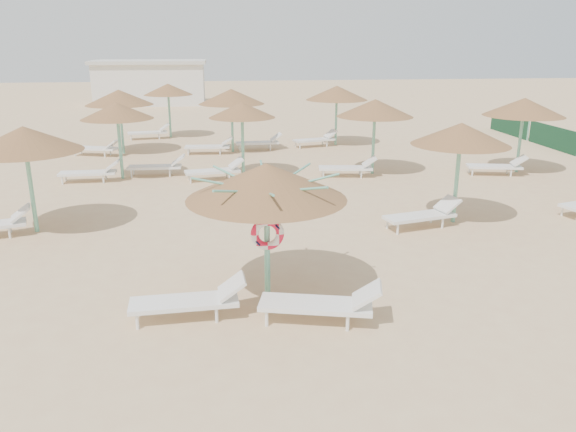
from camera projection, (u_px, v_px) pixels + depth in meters
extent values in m
plane|color=tan|center=(276.00, 301.00, 10.59)|extent=(120.00, 120.00, 0.00)
cylinder|color=#6CBC9E|center=(267.00, 244.00, 10.39)|extent=(0.11, 0.11, 2.19)
cone|color=#92613A|center=(266.00, 181.00, 10.03)|extent=(2.92, 2.92, 0.66)
cylinder|color=#6CBC9E|center=(267.00, 195.00, 10.11)|extent=(0.20, 0.20, 0.12)
cylinder|color=#6CBC9E|center=(303.00, 183.00, 10.12)|extent=(1.32, 0.04, 0.34)
cylinder|color=#6CBC9E|center=(289.00, 177.00, 10.55)|extent=(0.96, 0.96, 0.34)
cylinder|color=#6CBC9E|center=(263.00, 175.00, 10.68)|extent=(0.04, 1.32, 0.34)
cylinder|color=#6CBC9E|center=(239.00, 179.00, 10.44)|extent=(0.96, 0.96, 0.34)
cylinder|color=#6CBC9E|center=(229.00, 185.00, 9.97)|extent=(1.32, 0.04, 0.34)
cylinder|color=#6CBC9E|center=(241.00, 192.00, 9.54)|extent=(0.96, 0.96, 0.34)
cylinder|color=#6CBC9E|center=(270.00, 194.00, 9.41)|extent=(0.04, 1.32, 0.34)
cylinder|color=#6CBC9E|center=(296.00, 190.00, 9.65)|extent=(0.96, 0.96, 0.34)
torus|color=red|center=(267.00, 234.00, 10.23)|extent=(0.62, 0.15, 0.62)
cylinder|color=white|center=(137.00, 322.00, 9.50)|extent=(0.06, 0.06, 0.28)
cylinder|color=white|center=(139.00, 309.00, 9.97)|extent=(0.06, 0.06, 0.28)
cylinder|color=white|center=(217.00, 315.00, 9.73)|extent=(0.06, 0.06, 0.28)
cylinder|color=white|center=(215.00, 303.00, 10.19)|extent=(0.06, 0.06, 0.28)
cube|color=white|center=(184.00, 302.00, 9.81)|extent=(1.91, 0.72, 0.08)
cube|color=white|center=(232.00, 286.00, 9.88)|extent=(0.51, 0.62, 0.36)
cylinder|color=white|center=(267.00, 319.00, 9.60)|extent=(0.06, 0.06, 0.29)
cylinder|color=white|center=(271.00, 305.00, 10.09)|extent=(0.06, 0.06, 0.29)
cylinder|color=white|center=(348.00, 323.00, 9.45)|extent=(0.06, 0.06, 0.29)
cylinder|color=white|center=(348.00, 309.00, 9.93)|extent=(0.06, 0.06, 0.29)
cube|color=white|center=(316.00, 305.00, 9.70)|extent=(2.04, 1.08, 0.08)
cube|color=white|center=(367.00, 294.00, 9.53)|extent=(0.63, 0.72, 0.37)
cylinder|color=#6CBC9E|center=(31.00, 188.00, 14.07)|extent=(0.11, 0.11, 2.30)
cone|color=#92613A|center=(24.00, 139.00, 13.70)|extent=(2.76, 2.76, 0.62)
cylinder|color=#6CBC9E|center=(26.00, 149.00, 13.77)|extent=(0.20, 0.20, 0.12)
cylinder|color=white|center=(10.00, 233.00, 13.86)|extent=(0.06, 0.06, 0.28)
cylinder|color=white|center=(10.00, 227.00, 14.30)|extent=(0.06, 0.06, 0.28)
cube|color=white|center=(21.00, 213.00, 14.07)|extent=(0.64, 0.71, 0.36)
cylinder|color=#6CBC9E|center=(120.00, 146.00, 19.60)|extent=(0.11, 0.11, 2.30)
cone|color=#92613A|center=(117.00, 111.00, 19.23)|extent=(2.47, 2.47, 0.56)
cylinder|color=#6CBC9E|center=(117.00, 118.00, 19.30)|extent=(0.20, 0.20, 0.12)
cylinder|color=white|center=(62.00, 180.00, 19.05)|extent=(0.06, 0.06, 0.28)
cylinder|color=white|center=(66.00, 177.00, 19.52)|extent=(0.06, 0.06, 0.28)
cylinder|color=white|center=(103.00, 179.00, 19.24)|extent=(0.06, 0.06, 0.28)
cylinder|color=white|center=(106.00, 176.00, 19.71)|extent=(0.06, 0.06, 0.28)
cube|color=white|center=(88.00, 173.00, 19.34)|extent=(1.91, 0.66, 0.08)
cube|color=white|center=(112.00, 165.00, 19.39)|extent=(0.50, 0.61, 0.36)
cylinder|color=white|center=(131.00, 174.00, 20.00)|extent=(0.06, 0.06, 0.28)
cylinder|color=white|center=(134.00, 171.00, 20.48)|extent=(0.06, 0.06, 0.28)
cylinder|color=white|center=(170.00, 173.00, 20.13)|extent=(0.06, 0.06, 0.28)
cylinder|color=white|center=(171.00, 170.00, 20.60)|extent=(0.06, 0.06, 0.28)
cube|color=white|center=(155.00, 167.00, 20.26)|extent=(1.91, 0.66, 0.08)
cube|color=white|center=(178.00, 160.00, 20.27)|extent=(0.50, 0.61, 0.36)
cylinder|color=#6CBC9E|center=(122.00, 127.00, 24.00)|extent=(0.11, 0.11, 2.30)
cone|color=#92613A|center=(119.00, 97.00, 23.63)|extent=(2.83, 2.83, 0.64)
cylinder|color=#6CBC9E|center=(119.00, 103.00, 23.70)|extent=(0.20, 0.20, 0.12)
cylinder|color=white|center=(75.00, 153.00, 23.70)|extent=(0.06, 0.06, 0.28)
cylinder|color=white|center=(81.00, 151.00, 24.17)|extent=(0.06, 0.06, 0.28)
cylinder|color=white|center=(105.00, 154.00, 23.47)|extent=(0.06, 0.06, 0.28)
cylinder|color=white|center=(110.00, 152.00, 23.94)|extent=(0.06, 0.06, 0.28)
cube|color=white|center=(95.00, 148.00, 23.74)|extent=(2.00, 1.17, 0.08)
cube|color=white|center=(113.00, 143.00, 23.52)|extent=(0.64, 0.72, 0.36)
cylinder|color=#6CBC9E|center=(243.00, 145.00, 19.85)|extent=(0.11, 0.11, 2.30)
cone|color=#92613A|center=(242.00, 110.00, 19.49)|extent=(2.33, 2.33, 0.52)
cylinder|color=#6CBC9E|center=(242.00, 117.00, 19.55)|extent=(0.20, 0.20, 0.12)
cylinder|color=white|center=(191.00, 179.00, 19.20)|extent=(0.06, 0.06, 0.28)
cylinder|color=white|center=(189.00, 176.00, 19.66)|extent=(0.06, 0.06, 0.28)
cylinder|color=white|center=(229.00, 177.00, 19.57)|extent=(0.06, 0.06, 0.28)
cylinder|color=white|center=(227.00, 174.00, 20.03)|extent=(0.06, 0.06, 0.28)
cube|color=white|center=(212.00, 171.00, 19.60)|extent=(1.98, 0.93, 0.08)
cube|color=white|center=(236.00, 163.00, 19.76)|extent=(0.58, 0.67, 0.36)
cylinder|color=#6CBC9E|center=(232.00, 126.00, 24.35)|extent=(0.11, 0.11, 2.30)
cone|color=#92613A|center=(231.00, 96.00, 23.98)|extent=(2.82, 2.82, 0.64)
cylinder|color=#6CBC9E|center=(232.00, 102.00, 24.05)|extent=(0.20, 0.20, 0.12)
cylinder|color=white|center=(188.00, 152.00, 23.86)|extent=(0.06, 0.06, 0.28)
cylinder|color=white|center=(189.00, 150.00, 24.34)|extent=(0.06, 0.06, 0.28)
cylinder|color=white|center=(220.00, 152.00, 23.94)|extent=(0.06, 0.06, 0.28)
cylinder|color=white|center=(221.00, 150.00, 24.42)|extent=(0.06, 0.06, 0.28)
cube|color=white|center=(207.00, 147.00, 24.09)|extent=(1.93, 0.73, 0.08)
cube|color=white|center=(227.00, 141.00, 24.07)|extent=(0.52, 0.63, 0.36)
cylinder|color=white|center=(240.00, 148.00, 24.70)|extent=(0.06, 0.06, 0.28)
cylinder|color=white|center=(239.00, 146.00, 25.16)|extent=(0.06, 0.06, 0.28)
cylinder|color=white|center=(270.00, 147.00, 24.92)|extent=(0.06, 0.06, 0.28)
cylinder|color=white|center=(269.00, 145.00, 25.39)|extent=(0.06, 0.06, 0.28)
cube|color=white|center=(257.00, 143.00, 25.01)|extent=(1.93, 0.73, 0.08)
cube|color=white|center=(276.00, 137.00, 25.08)|extent=(0.52, 0.63, 0.36)
cylinder|color=#6CBC9E|center=(457.00, 180.00, 14.85)|extent=(0.11, 0.11, 2.30)
cone|color=#92613A|center=(461.00, 134.00, 14.48)|extent=(2.55, 2.55, 0.57)
cylinder|color=#6CBC9E|center=(460.00, 143.00, 14.55)|extent=(0.20, 0.20, 0.12)
cylinder|color=white|center=(398.00, 229.00, 14.15)|extent=(0.06, 0.06, 0.28)
cylinder|color=white|center=(387.00, 223.00, 14.59)|extent=(0.06, 0.06, 0.28)
cylinder|color=white|center=(442.00, 223.00, 14.61)|extent=(0.06, 0.06, 0.28)
cylinder|color=white|center=(431.00, 218.00, 15.05)|extent=(0.06, 0.06, 0.28)
cube|color=white|center=(420.00, 216.00, 14.59)|extent=(1.99, 1.06, 0.08)
cube|color=white|center=(448.00, 204.00, 14.81)|extent=(0.62, 0.70, 0.36)
cylinder|color=#6CBC9E|center=(373.00, 142.00, 20.34)|extent=(0.11, 0.11, 2.30)
cone|color=#92613A|center=(375.00, 108.00, 19.97)|extent=(2.74, 2.74, 0.62)
cylinder|color=#6CBC9E|center=(375.00, 115.00, 20.04)|extent=(0.20, 0.20, 0.12)
cylinder|color=white|center=(323.00, 174.00, 19.90)|extent=(0.06, 0.06, 0.28)
cylinder|color=white|center=(323.00, 171.00, 20.38)|extent=(0.06, 0.06, 0.28)
cylinder|color=white|center=(361.00, 175.00, 19.89)|extent=(0.06, 0.06, 0.28)
cylinder|color=white|center=(360.00, 171.00, 20.37)|extent=(0.06, 0.06, 0.28)
cube|color=white|center=(345.00, 168.00, 20.08)|extent=(1.97, 0.87, 0.08)
cube|color=white|center=(369.00, 162.00, 20.00)|extent=(0.56, 0.66, 0.36)
cylinder|color=#6CBC9E|center=(336.00, 120.00, 25.99)|extent=(0.11, 0.11, 2.30)
cone|color=#92613A|center=(337.00, 93.00, 25.61)|extent=(2.83, 2.83, 0.64)
cylinder|color=#6CBC9E|center=(337.00, 98.00, 25.69)|extent=(0.20, 0.20, 0.12)
cylinder|color=white|center=(300.00, 146.00, 25.28)|extent=(0.06, 0.06, 0.28)
cylinder|color=white|center=(296.00, 144.00, 25.72)|extent=(0.06, 0.06, 0.28)
cylinder|color=white|center=(327.00, 144.00, 25.76)|extent=(0.06, 0.06, 0.28)
cylinder|color=white|center=(322.00, 142.00, 26.20)|extent=(0.06, 0.06, 0.28)
cube|color=white|center=(314.00, 140.00, 25.73)|extent=(2.00, 1.09, 0.08)
cube|color=white|center=(331.00, 134.00, 25.96)|extent=(0.62, 0.70, 0.36)
cylinder|color=white|center=(562.00, 211.00, 15.64)|extent=(0.06, 0.06, 0.28)
cylinder|color=#6CBC9E|center=(520.00, 141.00, 20.58)|extent=(0.11, 0.11, 2.30)
cone|color=#92613A|center=(524.00, 107.00, 20.21)|extent=(2.87, 2.87, 0.65)
cylinder|color=#6CBC9E|center=(523.00, 114.00, 20.28)|extent=(0.20, 0.20, 0.12)
cylinder|color=white|center=(472.00, 172.00, 20.22)|extent=(0.06, 0.06, 0.28)
cylinder|color=white|center=(470.00, 169.00, 20.69)|extent=(0.06, 0.06, 0.28)
cylinder|color=white|center=(511.00, 173.00, 20.09)|extent=(0.06, 0.06, 0.28)
cylinder|color=white|center=(507.00, 170.00, 20.56)|extent=(0.06, 0.06, 0.28)
cube|color=white|center=(494.00, 166.00, 20.33)|extent=(1.99, 1.02, 0.08)
cube|color=white|center=(519.00, 160.00, 20.17)|extent=(0.60, 0.69, 0.36)
cylinder|color=#6CBC9E|center=(170.00, 114.00, 28.02)|extent=(0.11, 0.11, 2.30)
cone|color=#92613A|center=(168.00, 89.00, 27.65)|extent=(2.40, 2.40, 0.54)
cylinder|color=#6CBC9E|center=(168.00, 94.00, 27.72)|extent=(0.20, 0.20, 0.12)
cylinder|color=white|center=(131.00, 138.00, 27.38)|extent=(0.06, 0.06, 0.28)
cylinder|color=white|center=(131.00, 136.00, 27.84)|extent=(0.06, 0.06, 0.28)
cylinder|color=white|center=(159.00, 137.00, 27.73)|extent=(0.06, 0.06, 0.28)
cylinder|color=white|center=(159.00, 135.00, 28.19)|extent=(0.06, 0.06, 0.28)
cube|color=white|center=(147.00, 133.00, 27.76)|extent=(1.97, 0.90, 0.08)
cube|color=white|center=(165.00, 127.00, 27.91)|extent=(0.57, 0.67, 0.36)
cube|color=silver|center=(151.00, 84.00, 42.59)|extent=(8.00, 4.00, 3.00)
cube|color=beige|center=(149.00, 62.00, 42.10)|extent=(8.40, 4.40, 0.25)
cube|color=#194C2B|center=(553.00, 137.00, 25.32)|extent=(0.08, 3.80, 1.00)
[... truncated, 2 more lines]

